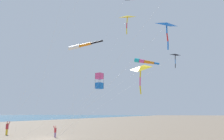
% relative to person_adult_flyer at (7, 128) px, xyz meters
% --- Properties ---
extents(ground_plane, '(600.00, 600.00, 0.00)m').
position_rel_person_adult_flyer_xyz_m(ground_plane, '(7.24, -0.98, -0.94)').
color(ground_plane, '#756654').
extents(person_adult_flyer, '(0.52, 0.60, 1.73)m').
position_rel_person_adult_flyer_xyz_m(person_adult_flyer, '(0.00, 0.00, 0.00)').
color(person_adult_flyer, gold).
rests_on(person_adult_flyer, ground_plane).
extents(person_child_green_jacket, '(0.45, 0.39, 1.32)m').
position_rel_person_adult_flyer_xyz_m(person_child_green_jacket, '(7.62, 0.10, -0.22)').
color(person_child_green_jacket, '#8E6B9E').
rests_on(person_child_green_jacket, ground_plane).
extents(kite_box_small_distant, '(8.56, 3.85, 7.55)m').
position_rel_person_adult_flyer_xyz_m(kite_box_small_distant, '(12.46, 1.77, 5.65)').
color(kite_box_small_distant, '#EF4C93').
rests_on(kite_box_small_distant, ground_plane).
extents(kite_delta_magenta_far_left, '(4.86, 10.42, 18.16)m').
position_rel_person_adult_flyer_xyz_m(kite_delta_magenta_far_left, '(13.83, 8.65, 16.74)').
color(kite_delta_magenta_far_left, yellow).
rests_on(kite_delta_magenta_far_left, ground_plane).
extents(kite_delta_striped_overhead, '(12.69, 3.13, 8.57)m').
position_rel_person_adult_flyer_xyz_m(kite_delta_striped_overhead, '(17.30, 2.79, 6.98)').
color(kite_delta_striped_overhead, yellow).
rests_on(kite_delta_striped_overhead, ground_plane).
extents(kite_windsock_white_trailing, '(12.60, 5.30, 10.02)m').
position_rel_person_adult_flyer_xyz_m(kite_windsock_white_trailing, '(16.98, 5.59, 8.51)').
color(kite_windsock_white_trailing, '#1EB7C6').
rests_on(kite_windsock_white_trailing, ground_plane).
extents(kite_windsock_yellow_midlevel, '(14.38, 0.90, 10.82)m').
position_rel_person_adult_flyer_xyz_m(kite_windsock_yellow_midlevel, '(11.04, -0.55, 9.55)').
color(kite_windsock_yellow_midlevel, white).
rests_on(kite_windsock_yellow_midlevel, ground_plane).
extents(kite_delta_checkered_midright, '(12.15, 4.85, 12.64)m').
position_rel_person_adult_flyer_xyz_m(kite_delta_checkered_midright, '(20.89, 0.82, 11.10)').
color(kite_delta_checkered_midright, blue).
rests_on(kite_delta_checkered_midright, ground_plane).
extents(kite_delta_blue_topmost, '(13.54, 9.82, 11.09)m').
position_rel_person_adult_flyer_xyz_m(kite_delta_blue_topmost, '(20.72, 8.74, 9.78)').
color(kite_delta_blue_topmost, black).
rests_on(kite_delta_blue_topmost, ground_plane).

